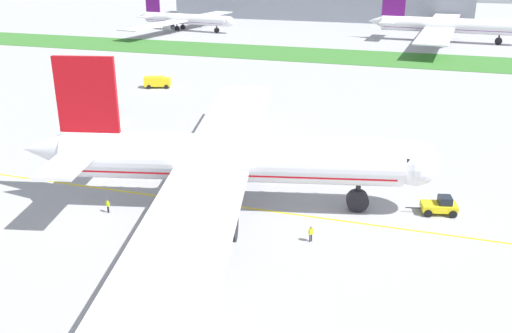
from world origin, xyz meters
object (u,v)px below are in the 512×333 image
at_px(parked_airliner_far_left, 184,19).
at_px(parked_airliner_far_centre, 445,26).
at_px(ground_crew_wingwalker_port, 108,205).
at_px(airliner_foreground, 226,159).
at_px(ground_crew_marshaller_front, 311,232).
at_px(ground_crew_wingwalker_starboard, 152,216).
at_px(pushback_tug, 440,206).
at_px(service_truck_baggage_loader, 157,82).
at_px(service_truck_fuel_bowser, 101,103).

distance_m(parked_airliner_far_left, parked_airliner_far_centre, 93.39).
bearing_deg(ground_crew_wingwalker_port, airliner_foreground, 24.67).
relative_size(ground_crew_marshaller_front, ground_crew_wingwalker_starboard, 1.01).
bearing_deg(pushback_tug, airliner_foreground, -167.28).
xyz_separation_m(pushback_tug, ground_crew_wingwalker_starboard, (-30.63, -12.45, 0.07)).
bearing_deg(parked_airliner_far_left, service_truck_baggage_loader, -69.49).
bearing_deg(parked_airliner_far_centre, pushback_tug, -90.18).
distance_m(service_truck_fuel_bowser, parked_airliner_far_left, 112.68).
bearing_deg(airliner_foreground, service_truck_fuel_bowser, 138.69).
relative_size(pushback_tug, parked_airliner_far_left, 0.09).
distance_m(ground_crew_wingwalker_starboard, parked_airliner_far_centre, 151.56).
distance_m(airliner_foreground, ground_crew_marshaller_front, 13.65).
relative_size(ground_crew_wingwalker_starboard, parked_airliner_far_left, 0.03).
relative_size(service_truck_baggage_loader, parked_airliner_far_centre, 0.07).
distance_m(pushback_tug, service_truck_baggage_loader, 76.62).
bearing_deg(ground_crew_marshaller_front, service_truck_baggage_loader, 128.86).
xyz_separation_m(airliner_foreground, parked_airliner_far_left, (-68.63, 140.96, -1.81)).
bearing_deg(service_truck_fuel_bowser, ground_crew_wingwalker_port, -57.31).
height_order(ground_crew_wingwalker_starboard, parked_airliner_far_left, parked_airliner_far_left).
height_order(ground_crew_wingwalker_starboard, parked_airliner_far_centre, parked_airliner_far_centre).
xyz_separation_m(service_truck_baggage_loader, parked_airliner_far_centre, (60.50, 88.30, 3.83)).
relative_size(pushback_tug, service_truck_baggage_loader, 0.96).
distance_m(ground_crew_wingwalker_starboard, service_truck_fuel_bowser, 50.37).
bearing_deg(service_truck_fuel_bowser, parked_airliner_far_left, 106.16).
bearing_deg(parked_airliner_far_left, parked_airliner_far_centre, 0.23).
bearing_deg(ground_crew_wingwalker_starboard, service_truck_baggage_loader, 116.14).
height_order(service_truck_fuel_bowser, parked_airliner_far_centre, parked_airliner_far_centre).
height_order(pushback_tug, ground_crew_marshaller_front, pushback_tug).
height_order(airliner_foreground, service_truck_baggage_loader, airliner_foreground).
relative_size(service_truck_fuel_bowser, parked_airliner_far_left, 0.08).
bearing_deg(service_truck_fuel_bowser, ground_crew_wingwalker_starboard, -52.04).
xyz_separation_m(ground_crew_wingwalker_port, service_truck_baggage_loader, (-23.18, 58.81, 0.40)).
distance_m(service_truck_baggage_loader, parked_airliner_far_left, 93.92).
distance_m(ground_crew_marshaller_front, parked_airliner_far_left, 167.00).
height_order(service_truck_fuel_bowser, parked_airliner_far_left, parked_airliner_far_left).
relative_size(ground_crew_wingwalker_port, service_truck_baggage_loader, 0.27).
relative_size(ground_crew_wingwalker_starboard, parked_airliner_far_centre, 0.02).
bearing_deg(ground_crew_marshaller_front, ground_crew_wingwalker_starboard, -175.45).
bearing_deg(airliner_foreground, ground_crew_marshaller_front, -25.82).
bearing_deg(ground_crew_wingwalker_starboard, parked_airliner_far_centre, 78.17).
bearing_deg(ground_crew_wingwalker_starboard, airliner_foreground, 47.82).
height_order(airliner_foreground, ground_crew_wingwalker_starboard, airliner_foreground).
bearing_deg(pushback_tug, service_truck_baggage_loader, 141.64).
distance_m(ground_crew_wingwalker_port, parked_airliner_far_left, 157.11).
relative_size(airliner_foreground, pushback_tug, 12.88).
height_order(airliner_foreground, parked_airliner_far_left, airliner_foreground).
xyz_separation_m(airliner_foreground, ground_crew_marshaller_front, (11.45, -5.54, -4.93)).
xyz_separation_m(parked_airliner_far_left, parked_airliner_far_centre, (93.39, 0.37, 1.04)).
bearing_deg(service_truck_baggage_loader, parked_airliner_far_left, 110.51).
bearing_deg(airliner_foreground, service_truck_baggage_loader, 123.98).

